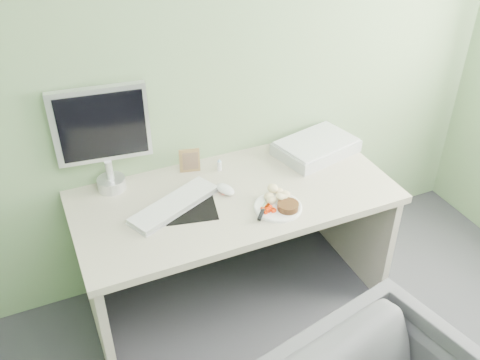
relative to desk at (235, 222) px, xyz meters
name	(u,v)px	position (x,y,z in m)	size (l,w,h in m)	color
wall_back	(204,50)	(0.00, 0.38, 0.80)	(3.50, 3.50, 0.00)	#6A8A60
desk	(235,222)	(0.00, 0.00, 0.00)	(1.60, 0.75, 0.73)	#B0A593
plate	(278,207)	(0.14, -0.19, 0.19)	(0.23, 0.23, 0.01)	white
steak	(288,206)	(0.18, -0.23, 0.21)	(0.10, 0.10, 0.03)	black
potato_pile	(278,194)	(0.17, -0.13, 0.22)	(0.10, 0.07, 0.05)	tan
carrot_heap	(268,208)	(0.08, -0.21, 0.21)	(0.05, 0.05, 0.04)	#F93405
steak_knife	(263,211)	(0.05, -0.21, 0.21)	(0.14, 0.17, 0.01)	silver
mousepad	(190,209)	(-0.25, -0.03, 0.18)	(0.25, 0.22, 0.00)	black
keyboard	(174,204)	(-0.31, 0.02, 0.20)	(0.47, 0.14, 0.02)	white
computer_mouse	(225,189)	(-0.04, 0.03, 0.20)	(0.06, 0.11, 0.04)	white
photo_frame	(190,160)	(-0.14, 0.29, 0.25)	(0.11, 0.01, 0.13)	olive
eyedrop_bottle	(219,165)	(0.01, 0.23, 0.22)	(0.02, 0.02, 0.07)	white
scanner	(316,148)	(0.57, 0.18, 0.22)	(0.43, 0.29, 0.07)	#B0B3B8
monitor	(103,134)	(-0.55, 0.31, 0.49)	(0.46, 0.14, 0.54)	silver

